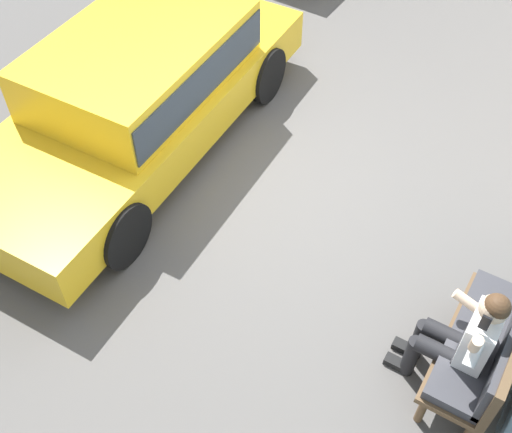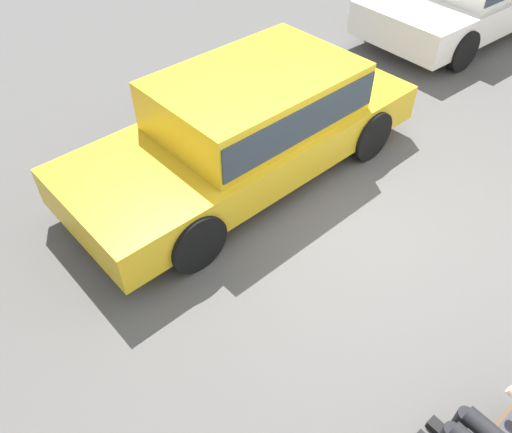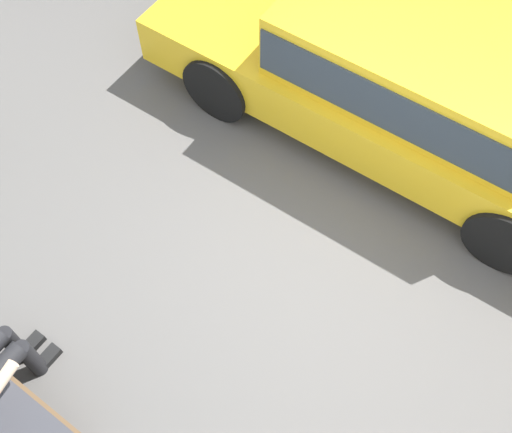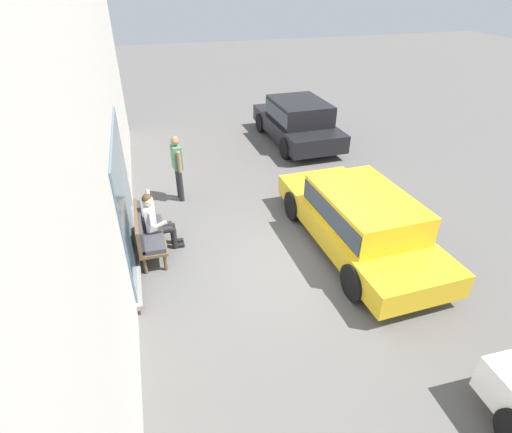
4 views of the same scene
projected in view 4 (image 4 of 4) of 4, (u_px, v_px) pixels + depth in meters
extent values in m
plane|color=#565451|center=(296.00, 262.00, 8.24)|extent=(60.00, 60.00, 0.00)
cube|color=beige|center=(88.00, 125.00, 5.75)|extent=(18.00, 0.40, 6.46)
cube|color=slate|center=(124.00, 196.00, 7.64)|extent=(3.40, 0.03, 2.50)
cube|color=gray|center=(136.00, 249.00, 8.32)|extent=(3.60, 0.12, 0.10)
cylinder|color=brown|center=(143.00, 231.00, 8.86)|extent=(0.07, 0.07, 0.38)
cylinder|color=brown|center=(145.00, 265.00, 7.83)|extent=(0.07, 0.07, 0.38)
cylinder|color=brown|center=(160.00, 229.00, 8.95)|extent=(0.07, 0.07, 0.38)
cylinder|color=brown|center=(165.00, 262.00, 7.92)|extent=(0.07, 0.07, 0.38)
cube|color=brown|center=(152.00, 237.00, 8.28)|extent=(1.41, 0.55, 0.06)
cube|color=#38383D|center=(151.00, 234.00, 8.23)|extent=(1.35, 0.49, 0.10)
cube|color=brown|center=(138.00, 227.00, 8.06)|extent=(1.41, 0.07, 0.55)
cube|color=#38383D|center=(141.00, 226.00, 8.07)|extent=(1.35, 0.06, 0.47)
cylinder|color=black|center=(162.00, 226.00, 8.50)|extent=(0.15, 0.42, 0.15)
cylinder|color=black|center=(173.00, 234.00, 8.68)|extent=(0.12, 0.12, 0.49)
cube|color=black|center=(178.00, 241.00, 8.81)|extent=(0.10, 0.24, 0.07)
cylinder|color=black|center=(163.00, 230.00, 8.36)|extent=(0.15, 0.42, 0.15)
cylinder|color=black|center=(174.00, 238.00, 8.53)|extent=(0.12, 0.12, 0.49)
cube|color=black|center=(179.00, 246.00, 8.66)|extent=(0.10, 0.24, 0.07)
cube|color=black|center=(152.00, 229.00, 8.38)|extent=(0.34, 0.24, 0.14)
cube|color=silver|center=(150.00, 218.00, 8.23)|extent=(0.38, 0.22, 0.56)
sphere|color=beige|center=(148.00, 200.00, 8.01)|extent=(0.22, 0.22, 0.22)
sphere|color=#4C331E|center=(147.00, 199.00, 7.99)|extent=(0.20, 0.20, 0.20)
cylinder|color=silver|center=(151.00, 219.00, 7.98)|extent=(0.20, 0.10, 0.28)
cylinder|color=beige|center=(160.00, 225.00, 8.04)|extent=(0.08, 0.27, 0.17)
cylinder|color=silver|center=(149.00, 205.00, 8.33)|extent=(0.25, 0.10, 0.22)
cylinder|color=beige|center=(148.00, 195.00, 8.30)|extent=(0.16, 0.08, 0.25)
cube|color=black|center=(148.00, 197.00, 8.14)|extent=(0.02, 0.07, 0.15)
cube|color=gold|center=(356.00, 226.00, 8.48)|extent=(4.70, 1.94, 0.49)
cube|color=gold|center=(365.00, 208.00, 8.05)|extent=(2.47, 1.66, 0.61)
cube|color=#28333D|center=(365.00, 208.00, 8.05)|extent=(2.42, 1.69, 0.43)
cylinder|color=black|center=(293.00, 206.00, 9.51)|extent=(0.70, 0.20, 0.69)
cylinder|color=black|center=(357.00, 195.00, 9.96)|extent=(0.70, 0.20, 0.69)
cylinder|color=black|center=(354.00, 282.00, 7.18)|extent=(0.70, 0.20, 0.69)
cylinder|color=black|center=(434.00, 264.00, 7.62)|extent=(0.70, 0.20, 0.69)
cube|color=black|center=(296.00, 127.00, 13.77)|extent=(4.21, 1.95, 0.55)
cube|color=black|center=(299.00, 111.00, 13.32)|extent=(2.21, 1.68, 0.66)
cube|color=#28333D|center=(299.00, 111.00, 13.32)|extent=(2.16, 1.71, 0.46)
cylinder|color=black|center=(261.00, 123.00, 14.70)|extent=(0.69, 0.20, 0.68)
cylinder|color=black|center=(305.00, 118.00, 15.15)|extent=(0.69, 0.20, 0.68)
cylinder|color=black|center=(286.00, 148.00, 12.60)|extent=(0.69, 0.20, 0.68)
cylinder|color=black|center=(336.00, 142.00, 13.05)|extent=(0.69, 0.20, 0.68)
cylinder|color=#232326|center=(179.00, 182.00, 10.35)|extent=(0.13, 0.13, 0.88)
cylinder|color=#232326|center=(181.00, 185.00, 10.21)|extent=(0.13, 0.13, 0.88)
cube|color=#4C7F56|center=(177.00, 157.00, 9.89)|extent=(0.39, 0.25, 0.60)
cylinder|color=#A37556|center=(174.00, 155.00, 10.09)|extent=(0.09, 0.09, 0.54)
cylinder|color=#A37556|center=(179.00, 162.00, 9.73)|extent=(0.09, 0.09, 0.54)
sphere|color=#A37556|center=(175.00, 141.00, 9.67)|extent=(0.21, 0.21, 0.21)
sphere|color=olive|center=(175.00, 140.00, 9.65)|extent=(0.19, 0.19, 0.19)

